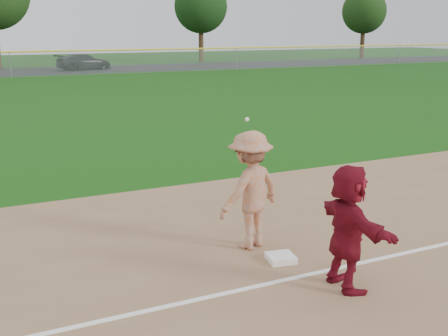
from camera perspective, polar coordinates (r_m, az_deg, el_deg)
name	(u,v)px	position (r m, az deg, el deg)	size (l,w,h in m)	color
ground	(263,262)	(9.62, 3.96, -9.51)	(160.00, 160.00, 0.00)	#15490E
foul_line	(288,279)	(8.99, 6.54, -11.16)	(60.00, 0.10, 0.01)	white
parking_asphalt	(4,72)	(53.95, -21.41, 9.04)	(120.00, 10.00, 0.01)	black
first_base	(281,258)	(9.63, 5.80, -9.08)	(0.44, 0.44, 0.10)	white
base_runner	(348,227)	(8.53, 12.49, -5.91)	(1.78, 0.57, 1.91)	maroon
car_right	(84,62)	(54.72, -14.04, 10.43)	(2.08, 5.11, 1.48)	black
first_base_play	(250,190)	(9.87, 2.68, -2.26)	(1.54, 1.18, 2.39)	#99999B
outfield_fence	(9,52)	(47.87, -20.98, 10.92)	(110.00, 0.12, 110.00)	#999EA0
tree_3	(201,6)	(66.00, -2.38, 16.08)	(6.00, 6.00, 9.19)	#3D2716
tree_4	(364,11)	(76.23, 14.05, 15.18)	(5.60, 5.60, 8.67)	#372514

